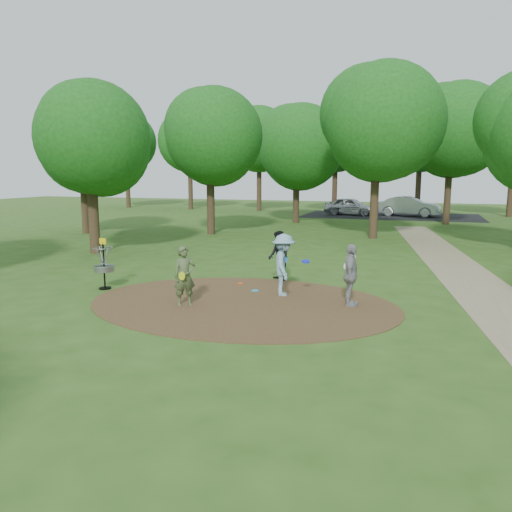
% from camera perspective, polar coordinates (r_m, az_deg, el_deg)
% --- Properties ---
extents(ground, '(100.00, 100.00, 0.00)m').
position_cam_1_polar(ground, '(13.40, -1.64, -5.45)').
color(ground, '#2D5119').
rests_on(ground, ground).
extents(dirt_clearing, '(8.40, 8.40, 0.02)m').
position_cam_1_polar(dirt_clearing, '(13.40, -1.64, -5.40)').
color(dirt_clearing, '#47301C').
rests_on(dirt_clearing, ground).
extents(footpath, '(7.55, 39.89, 0.01)m').
position_cam_1_polar(footpath, '(14.71, 25.98, -5.04)').
color(footpath, '#8C7A5B').
rests_on(footpath, ground).
extents(parking_lot, '(14.00, 8.00, 0.01)m').
position_cam_1_polar(parking_lot, '(42.37, 15.14, 4.46)').
color(parking_lot, black).
rests_on(parking_lot, ground).
extents(player_observer_with_disc, '(0.68, 0.66, 1.58)m').
position_cam_1_polar(player_observer_with_disc, '(13.16, -8.17, -2.28)').
color(player_observer_with_disc, '#485B35').
rests_on(player_observer_with_disc, ground).
extents(player_throwing_with_disc, '(1.28, 1.29, 1.77)m').
position_cam_1_polar(player_throwing_with_disc, '(14.09, 3.17, -1.03)').
color(player_throwing_with_disc, '#7BA5B8').
rests_on(player_throwing_with_disc, ground).
extents(player_walking_with_disc, '(0.94, 1.00, 1.63)m').
position_cam_1_polar(player_walking_with_disc, '(16.02, 2.61, -0.02)').
color(player_walking_with_disc, black).
rests_on(player_walking_with_disc, ground).
extents(player_waiting_with_disc, '(0.47, 0.99, 1.65)m').
position_cam_1_polar(player_waiting_with_disc, '(13.16, 10.78, -2.20)').
color(player_waiting_with_disc, gray).
rests_on(player_waiting_with_disc, ground).
extents(disc_ground_cyan, '(0.22, 0.22, 0.02)m').
position_cam_1_polar(disc_ground_cyan, '(14.72, -0.11, -3.96)').
color(disc_ground_cyan, '#1AADD1').
rests_on(disc_ground_cyan, dirt_clearing).
extents(disc_ground_red, '(0.22, 0.22, 0.02)m').
position_cam_1_polar(disc_ground_red, '(15.68, -1.80, -3.13)').
color(disc_ground_red, '#D64A15').
rests_on(disc_ground_red, dirt_clearing).
extents(car_left, '(4.54, 2.43, 1.47)m').
position_cam_1_polar(car_left, '(42.20, 10.79, 5.60)').
color(car_left, '#A2A2A9').
rests_on(car_left, ground).
extents(car_right, '(5.06, 2.45, 1.60)m').
position_cam_1_polar(car_right, '(42.29, 17.08, 5.44)').
color(car_right, '#B6BABE').
rests_on(car_right, ground).
extents(disc_golf_basket, '(0.63, 0.63, 1.54)m').
position_cam_1_polar(disc_golf_basket, '(15.56, -17.01, -0.47)').
color(disc_golf_basket, black).
rests_on(disc_golf_basket, ground).
extents(tree_ring, '(37.47, 45.54, 9.15)m').
position_cam_1_polar(tree_ring, '(21.81, 13.19, 13.97)').
color(tree_ring, '#332316').
rests_on(tree_ring, ground).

